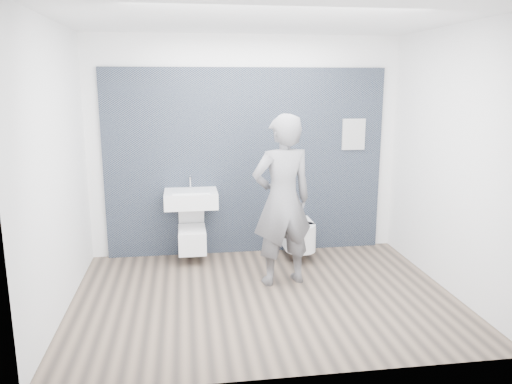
{
  "coord_description": "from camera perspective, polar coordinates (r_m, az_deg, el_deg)",
  "views": [
    {
      "loc": [
        -0.79,
        -4.86,
        2.22
      ],
      "look_at": [
        0.0,
        0.6,
        1.0
      ],
      "focal_mm": 35.0,
      "sensor_mm": 36.0,
      "label": 1
    }
  ],
  "objects": [
    {
      "name": "toilet_square",
      "position": [
        6.36,
        -7.31,
        -5.19
      ],
      "size": [
        0.34,
        0.49,
        0.61
      ],
      "color": "white",
      "rests_on": "ground"
    },
    {
      "name": "info_placard",
      "position": [
        7.02,
        10.56,
        -6.18
      ],
      "size": [
        0.3,
        0.03,
        0.41
      ],
      "primitive_type": "cube",
      "color": "white",
      "rests_on": "ground"
    },
    {
      "name": "tile_wall",
      "position": [
        6.76,
        -1.07,
        -6.72
      ],
      "size": [
        3.6,
        0.06,
        2.4
      ],
      "primitive_type": "cube",
      "color": "black",
      "rests_on": "ground"
    },
    {
      "name": "visitor",
      "position": [
        5.46,
        3.03,
        -1.01
      ],
      "size": [
        0.77,
        0.58,
        1.9
      ],
      "primitive_type": "imported",
      "rotation": [
        0.0,
        0.0,
        3.34
      ],
      "color": "slate",
      "rests_on": "ground"
    },
    {
      "name": "toilet_rounded",
      "position": [
        6.44,
        4.88,
        -4.9
      ],
      "size": [
        0.38,
        0.64,
        0.35
      ],
      "color": "white",
      "rests_on": "ground"
    },
    {
      "name": "ground",
      "position": [
        5.4,
        0.93,
        -11.8
      ],
      "size": [
        4.0,
        4.0,
        0.0
      ],
      "primitive_type": "plane",
      "color": "brown",
      "rests_on": "ground"
    },
    {
      "name": "washbasin",
      "position": [
        6.22,
        -7.44,
        -0.71
      ],
      "size": [
        0.65,
        0.49,
        0.49
      ],
      "color": "white",
      "rests_on": "ground"
    },
    {
      "name": "room_shell",
      "position": [
        4.95,
        1.01,
        6.89
      ],
      "size": [
        4.0,
        4.0,
        4.0
      ],
      "color": "white",
      "rests_on": "ground"
    }
  ]
}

